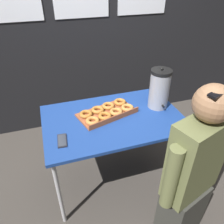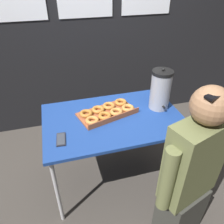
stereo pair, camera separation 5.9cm
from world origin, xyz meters
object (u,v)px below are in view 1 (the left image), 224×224
donut_box (107,112)px  coffee_urn (159,89)px  cell_phone (62,141)px  person_seated (192,174)px

donut_box → coffee_urn: (0.49, -0.02, 0.16)m
donut_box → cell_phone: donut_box is taller
coffee_urn → person_seated: bearing=-97.6°
coffee_urn → person_seated: (-0.10, -0.72, -0.29)m
donut_box → person_seated: 0.85m
cell_phone → person_seated: bearing=-26.5°
person_seated → cell_phone: bearing=-48.8°
donut_box → person_seated: (0.39, -0.74, -0.13)m
donut_box → person_seated: size_ratio=0.41×
donut_box → cell_phone: bearing=-166.2°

